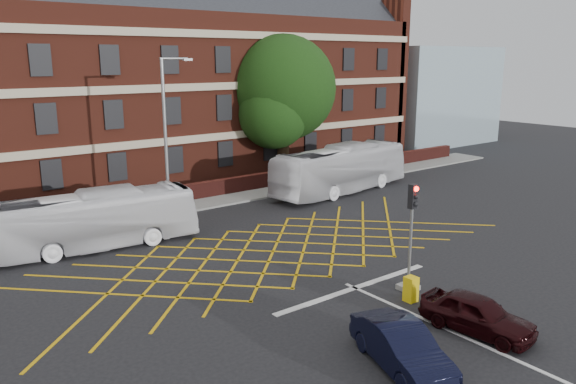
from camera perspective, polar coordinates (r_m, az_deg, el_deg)
ground at (r=25.22m, az=1.20°, el=-7.26°), size 120.00×120.00×0.00m
victorian_building at (r=43.06m, az=-17.62°, el=11.42°), size 51.00×12.17×20.40m
boundary_wall at (r=35.66m, az=-12.06°, el=-0.41°), size 56.00×0.50×1.10m
far_pavement at (r=34.90m, az=-11.30°, el=-1.50°), size 60.00×3.00×0.12m
glass_block at (r=62.84m, az=13.53°, el=9.54°), size 14.00×10.00×10.00m
box_junction_hatching at (r=26.70m, az=-1.52°, el=-6.04°), size 8.22×8.22×0.02m
stop_line at (r=22.80m, az=6.82°, el=-9.65°), size 8.00×0.30×0.02m
centre_line at (r=19.23m, az=21.01°, el=-15.14°), size 0.15×14.00×0.02m
bus_left at (r=28.26m, az=-19.44°, el=-2.77°), size 10.24×3.52×2.79m
bus_right at (r=38.12m, az=5.42°, el=2.32°), size 11.62×4.13×3.17m
car_navy at (r=17.38m, az=11.48°, el=-15.19°), size 2.61×4.34×1.35m
car_maroon at (r=20.07m, az=18.66°, el=-11.65°), size 1.99×3.97×1.30m
deciduous_tree at (r=42.69m, az=-0.53°, el=9.79°), size 8.03×7.91×10.68m
traffic_light_near at (r=22.40m, az=12.31°, el=-5.50°), size 0.70×0.70×4.27m
street_lamp at (r=31.10m, az=-12.08°, el=2.34°), size 2.25×1.00×8.95m
utility_cabinet at (r=21.84m, az=12.37°, el=-9.61°), size 0.42×0.44×0.97m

